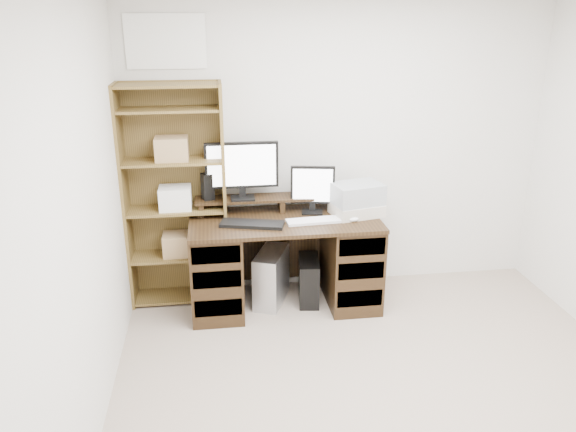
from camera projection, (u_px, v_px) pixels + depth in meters
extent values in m
cube|color=silver|center=(338.00, 144.00, 4.67)|extent=(3.50, 0.02, 2.50)
cube|color=silver|center=(58.00, 254.00, 2.58)|extent=(0.02, 4.00, 2.50)
cube|color=white|center=(166.00, 42.00, 4.20)|extent=(0.60, 0.01, 0.40)
cube|color=black|center=(285.00, 221.00, 4.43)|extent=(1.50, 0.70, 0.03)
cube|color=black|center=(217.00, 268.00, 4.49)|extent=(0.40, 0.66, 0.72)
cube|color=black|center=(351.00, 260.00, 4.63)|extent=(0.40, 0.66, 0.72)
cube|color=black|center=(280.00, 244.00, 4.86)|extent=(1.48, 0.02, 0.65)
cube|color=black|center=(218.00, 308.00, 4.25)|extent=(0.36, 0.01, 0.14)
cube|color=black|center=(217.00, 279.00, 4.17)|extent=(0.36, 0.01, 0.14)
cube|color=black|center=(216.00, 255.00, 4.10)|extent=(0.36, 0.01, 0.14)
cube|color=black|center=(360.00, 298.00, 4.39)|extent=(0.36, 0.01, 0.14)
cube|color=black|center=(361.00, 271.00, 4.31)|extent=(0.36, 0.01, 0.14)
cube|color=black|center=(362.00, 247.00, 4.24)|extent=(0.36, 0.01, 0.14)
cube|color=black|center=(201.00, 208.00, 4.53)|extent=(0.04, 0.20, 0.10)
cube|color=black|center=(281.00, 204.00, 4.61)|extent=(0.04, 0.20, 0.10)
cube|color=black|center=(358.00, 201.00, 4.70)|extent=(0.04, 0.20, 0.10)
cube|color=black|center=(281.00, 197.00, 4.59)|extent=(1.40, 0.22, 0.02)
cube|color=black|center=(243.00, 198.00, 4.52)|extent=(0.19, 0.15, 0.02)
cube|color=black|center=(242.00, 190.00, 4.52)|extent=(0.05, 0.03, 0.11)
cube|color=black|center=(242.00, 165.00, 4.45)|extent=(0.58, 0.04, 0.37)
cube|color=white|center=(242.00, 166.00, 4.43)|extent=(0.54, 0.00, 0.33)
cube|color=black|center=(312.00, 212.00, 4.56)|extent=(0.19, 0.16, 0.01)
cube|color=black|center=(312.00, 205.00, 4.56)|extent=(0.05, 0.04, 0.09)
cube|color=black|center=(313.00, 185.00, 4.50)|extent=(0.35, 0.09, 0.31)
cube|color=white|center=(313.00, 185.00, 4.48)|extent=(0.31, 0.06, 0.27)
cube|color=black|center=(208.00, 187.00, 4.48)|extent=(0.11, 0.11, 0.21)
cube|color=black|center=(252.00, 224.00, 4.29)|extent=(0.51, 0.28, 0.03)
cube|color=silver|center=(314.00, 221.00, 4.36)|extent=(0.45, 0.17, 0.02)
ellipsoid|color=silver|center=(353.00, 219.00, 4.38)|extent=(0.11, 0.09, 0.04)
cube|color=#BAB0A2|center=(357.00, 209.00, 4.51)|extent=(0.44, 0.36, 0.10)
cube|color=#959A9F|center=(357.00, 194.00, 4.47)|extent=(0.43, 0.35, 0.16)
cube|color=#B5B7BC|center=(271.00, 277.00, 4.65)|extent=(0.35, 0.49, 0.45)
cube|color=black|center=(309.00, 280.00, 4.67)|extent=(0.21, 0.39, 0.37)
cube|color=#19FF33|center=(310.00, 281.00, 4.47)|extent=(0.01, 0.00, 0.01)
cube|color=brown|center=(125.00, 200.00, 4.41)|extent=(0.02, 0.30, 1.80)
cube|color=brown|center=(224.00, 196.00, 4.50)|extent=(0.02, 0.30, 1.80)
cube|color=brown|center=(176.00, 192.00, 4.59)|extent=(0.80, 0.01, 1.80)
cube|color=brown|center=(182.00, 295.00, 4.75)|extent=(0.75, 0.28, 0.02)
cube|color=brown|center=(180.00, 255.00, 4.63)|extent=(0.75, 0.28, 0.02)
cube|color=brown|center=(176.00, 210.00, 4.49)|extent=(0.75, 0.28, 0.02)
cube|color=brown|center=(173.00, 161.00, 4.35)|extent=(0.75, 0.28, 0.02)
cube|color=brown|center=(169.00, 109.00, 4.21)|extent=(0.75, 0.28, 0.02)
cube|color=brown|center=(167.00, 85.00, 4.15)|extent=(0.75, 0.28, 0.02)
cube|color=#A07F54|center=(179.00, 244.00, 4.59)|extent=(0.25, 0.20, 0.18)
cube|color=white|center=(175.00, 198.00, 4.45)|extent=(0.25, 0.20, 0.18)
cube|color=#A07F54|center=(172.00, 149.00, 4.32)|extent=(0.25, 0.20, 0.18)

